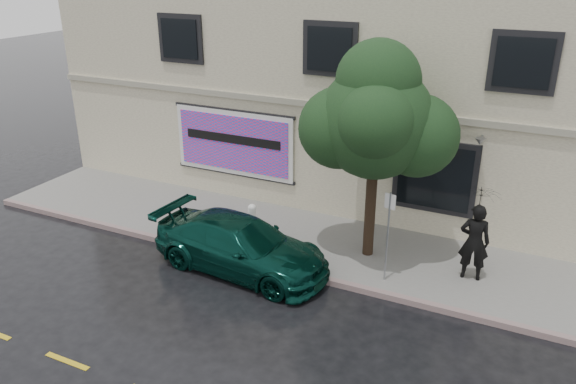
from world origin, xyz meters
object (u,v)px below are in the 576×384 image
at_px(car, 241,245).
at_px(street_tree, 376,122).
at_px(pedestrian, 474,242).
at_px(fire_hydrant, 252,218).

distance_m(car, street_tree, 4.62).
distance_m(car, pedestrian, 5.81).
bearing_deg(fire_hydrant, pedestrian, -10.11).
bearing_deg(street_tree, car, -145.05).
height_order(street_tree, fire_hydrant, street_tree).
distance_m(car, fire_hydrant, 1.92).
distance_m(street_tree, fire_hydrant, 4.74).
bearing_deg(pedestrian, street_tree, -9.47).
bearing_deg(car, street_tree, -50.12).
xyz_separation_m(car, fire_hydrant, (-0.66, 1.80, -0.13)).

